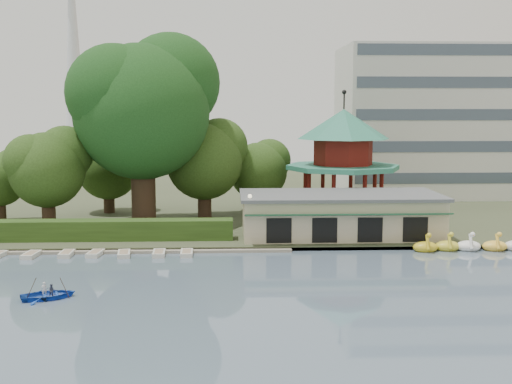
{
  "coord_description": "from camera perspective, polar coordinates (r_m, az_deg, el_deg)",
  "views": [
    {
      "loc": [
        -0.22,
        -36.72,
        12.1
      ],
      "look_at": [
        2.0,
        18.0,
        5.0
      ],
      "focal_mm": 45.0,
      "sensor_mm": 36.0,
      "label": 1
    }
  ],
  "objects": [
    {
      "name": "pavilion",
      "position": [
        69.95,
        7.76,
        3.54
      ],
      "size": [
        12.4,
        12.4,
        13.5
      ],
      "color": "beige",
      "rests_on": "shore"
    },
    {
      "name": "small_trees",
      "position": [
        69.36,
        -11.64,
        2.43
      ],
      "size": [
        39.83,
        17.28,
        10.74
      ],
      "color": "#3A281C",
      "rests_on": "shore"
    },
    {
      "name": "office_building",
      "position": [
        91.84,
        18.75,
        5.52
      ],
      "size": [
        38.0,
        18.0,
        20.0
      ],
      "color": "silver",
      "rests_on": "shore"
    },
    {
      "name": "ground_plane",
      "position": [
        38.66,
        -1.91,
        -10.86
      ],
      "size": [
        220.0,
        220.0,
        0.0
      ],
      "primitive_type": "plane",
      "color": "slate",
      "rests_on": "ground"
    },
    {
      "name": "embankment",
      "position": [
        55.33,
        -2.05,
        -5.09
      ],
      "size": [
        220.0,
        0.6,
        0.3
      ],
      "primitive_type": "cube",
      "color": "gray",
      "rests_on": "ground"
    },
    {
      "name": "boathouse",
      "position": [
        60.37,
        7.46,
        -1.95
      ],
      "size": [
        18.6,
        9.39,
        3.9
      ],
      "color": "beige",
      "rests_on": "shore"
    },
    {
      "name": "shore",
      "position": [
        89.52,
        -2.16,
        -0.26
      ],
      "size": [
        220.0,
        70.0,
        0.4
      ],
      "primitive_type": "cube",
      "color": "#424930",
      "rests_on": "ground"
    },
    {
      "name": "dock",
      "position": [
        56.48,
        -14.36,
        -5.09
      ],
      "size": [
        34.0,
        1.6,
        0.24
      ],
      "primitive_type": "cube",
      "color": "gray",
      "rests_on": "ground"
    },
    {
      "name": "hedge",
      "position": [
        60.08,
        -16.55,
        -3.28
      ],
      "size": [
        30.0,
        2.0,
        1.8
      ],
      "primitive_type": "cube",
      "color": "#2F4C19",
      "rests_on": "shore"
    },
    {
      "name": "lamp_post",
      "position": [
        56.43,
        -0.55,
        -1.54
      ],
      "size": [
        0.36,
        0.36,
        4.28
      ],
      "color": "black",
      "rests_on": "shore"
    },
    {
      "name": "big_tree",
      "position": [
        65.51,
        -9.96,
        7.88
      ],
      "size": [
        14.9,
        13.89,
        19.46
      ],
      "color": "#3A281C",
      "rests_on": "shore"
    },
    {
      "name": "moored_rowboats",
      "position": [
        55.96,
        -18.09,
        -5.28
      ],
      "size": [
        23.88,
        2.72,
        0.36
      ],
      "color": "silver",
      "rests_on": "ground"
    },
    {
      "name": "broadcast_tower",
      "position": [
        182.91,
        -16.0,
        13.98
      ],
      "size": [
        8.0,
        8.0,
        96.0
      ],
      "color": "silver",
      "rests_on": "ground"
    },
    {
      "name": "rowboat_with_passengers",
      "position": [
        43.74,
        -18.0,
        -8.37
      ],
      "size": [
        5.67,
        4.86,
        2.01
      ],
      "color": "#1A48B8",
      "rests_on": "ground"
    }
  ]
}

